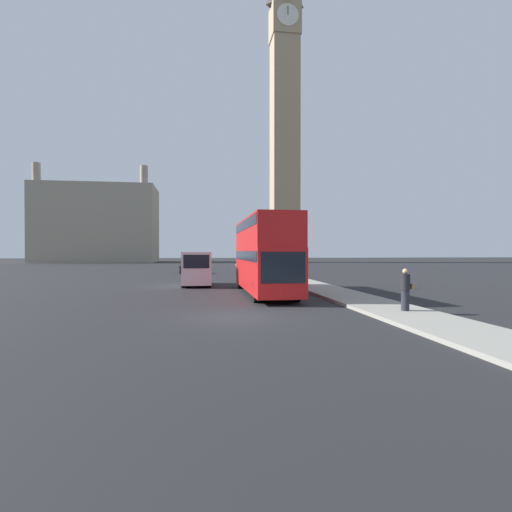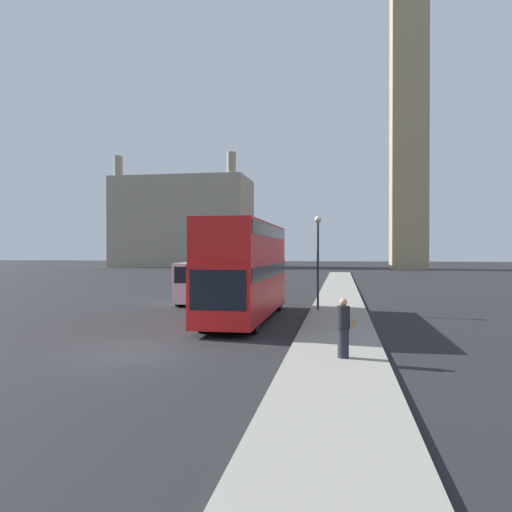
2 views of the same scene
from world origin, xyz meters
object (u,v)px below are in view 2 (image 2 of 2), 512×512
Objects in this scene: clock_tower at (409,60)px; red_double_decker_bus at (246,266)px; white_van at (201,282)px; street_lamp at (318,247)px; parked_sedan at (240,277)px; pedestrian at (344,328)px.

red_double_decker_bus is (-16.49, -70.75, -35.36)m from clock_tower.
clock_tower is 76.68m from white_van.
white_van is (-20.59, -64.20, -36.53)m from clock_tower.
street_lamp is at bearing -24.24° from white_van.
white_van is 17.59m from parked_sedan.
clock_tower reaches higher than parked_sedan.
white_van is at bearing -86.23° from parked_sedan.
pedestrian is at bearing -60.30° from white_van.
clock_tower reaches higher than street_lamp.
clock_tower is at bearing 76.88° from red_double_decker_bus.
parked_sedan is (-5.25, 24.09, -1.82)m from red_double_decker_bus.
white_van is 1.02× the size of street_lamp.
white_van is at bearing -107.78° from clock_tower.
pedestrian is (4.49, -8.51, -1.52)m from red_double_decker_bus.
pedestrian is 34.02m from parked_sedan.
parked_sedan is (-21.74, -46.66, -37.18)m from clock_tower.
pedestrian is (8.59, -15.06, -0.35)m from white_van.
red_double_decker_bus reaches higher than white_van.
pedestrian is 0.41× the size of parked_sedan.
parked_sedan is (-8.47, 20.83, -2.76)m from street_lamp.
clock_tower reaches higher than pedestrian.
pedestrian is at bearing -83.84° from street_lamp.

